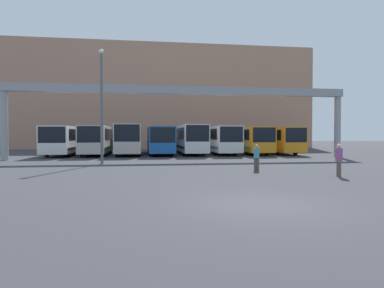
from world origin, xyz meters
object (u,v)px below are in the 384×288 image
at_px(bus_slot_7, 275,139).
at_px(lamp_post, 102,102).
at_px(bus_slot_0, 66,139).
at_px(bus_slot_3, 160,139).
at_px(pedestrian_near_center, 257,157).
at_px(bus_slot_1, 97,138).
at_px(pedestrian_near_left, 339,159).
at_px(bus_slot_2, 129,138).
at_px(bus_slot_4, 189,138).
at_px(bus_slot_6, 248,139).
at_px(bus_slot_5, 218,138).

bearing_deg(bus_slot_7, lamp_post, -146.27).
xyz_separation_m(bus_slot_0, lamp_post, (5.11, -12.49, 2.82)).
bearing_deg(bus_slot_3, pedestrian_near_center, -75.39).
bearing_deg(bus_slot_1, pedestrian_near_left, -55.48).
bearing_deg(bus_slot_3, bus_slot_2, -164.72).
distance_m(bus_slot_1, bus_slot_3, 6.69).
distance_m(bus_slot_2, bus_slot_4, 6.72).
xyz_separation_m(bus_slot_0, bus_slot_4, (13.29, 0.05, 0.11)).
bearing_deg(bus_slot_0, lamp_post, -67.74).
xyz_separation_m(bus_slot_1, bus_slot_3, (6.64, 0.78, -0.04)).
relative_size(bus_slot_6, lamp_post, 1.29).
bearing_deg(bus_slot_3, pedestrian_near_left, -70.10).
relative_size(bus_slot_0, bus_slot_6, 1.12).
distance_m(bus_slot_0, bus_slot_1, 3.42).
bearing_deg(bus_slot_6, bus_slot_1, -179.32).
distance_m(bus_slot_6, pedestrian_near_left, 21.56).
bearing_deg(pedestrian_near_left, bus_slot_2, 44.74).
distance_m(bus_slot_1, pedestrian_near_left, 25.81).
distance_m(bus_slot_0, bus_slot_5, 16.61).
distance_m(bus_slot_7, pedestrian_near_left, 22.37).
distance_m(bus_slot_3, bus_slot_6, 9.98).
bearing_deg(bus_slot_0, pedestrian_near_center, -51.47).
xyz_separation_m(bus_slot_0, bus_slot_7, (23.25, -0.38, -0.02)).
bearing_deg(pedestrian_near_center, bus_slot_0, 154.51).
relative_size(bus_slot_2, pedestrian_near_center, 6.42).
bearing_deg(bus_slot_0, bus_slot_5, 0.24).
distance_m(bus_slot_3, bus_slot_7, 13.29).
bearing_deg(lamp_post, bus_slot_4, 56.89).
relative_size(bus_slot_3, lamp_post, 1.42).
relative_size(bus_slot_1, lamp_post, 1.24).
distance_m(bus_slot_3, lamp_post, 13.64).
xyz_separation_m(bus_slot_0, bus_slot_5, (16.61, 0.07, 0.04)).
bearing_deg(lamp_post, bus_slot_1, 98.73).
height_order(bus_slot_0, lamp_post, lamp_post).
distance_m(bus_slot_0, bus_slot_3, 9.96).
relative_size(bus_slot_2, bus_slot_3, 0.85).
distance_m(bus_slot_2, bus_slot_6, 13.29).
xyz_separation_m(bus_slot_0, pedestrian_near_center, (14.79, -18.58, -0.89)).
bearing_deg(pedestrian_near_center, bus_slot_4, 120.60).
bearing_deg(bus_slot_3, bus_slot_4, 1.82).
bearing_deg(bus_slot_4, pedestrian_near_center, -85.38).
bearing_deg(bus_slot_4, bus_slot_0, -179.78).
relative_size(bus_slot_5, bus_slot_7, 1.08).
bearing_deg(bus_slot_1, bus_slot_4, 5.07).
bearing_deg(bus_slot_0, bus_slot_2, -8.25).
xyz_separation_m(bus_slot_0, bus_slot_1, (3.32, -0.83, 0.03)).
distance_m(bus_slot_0, pedestrian_near_left, 28.47).
xyz_separation_m(bus_slot_1, pedestrian_near_left, (14.62, -21.26, -0.86)).
height_order(bus_slot_0, pedestrian_near_center, bus_slot_0).
bearing_deg(bus_slot_5, bus_slot_1, -176.12).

